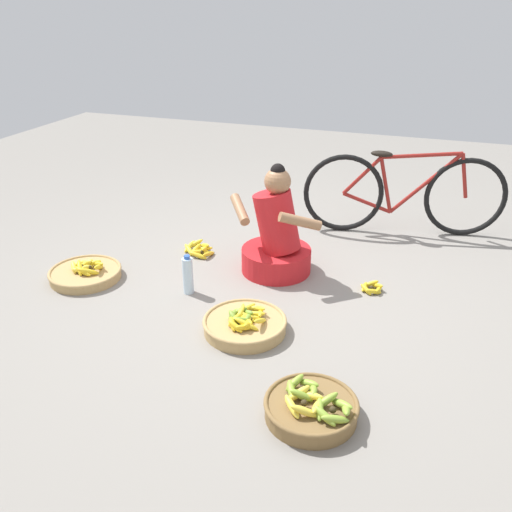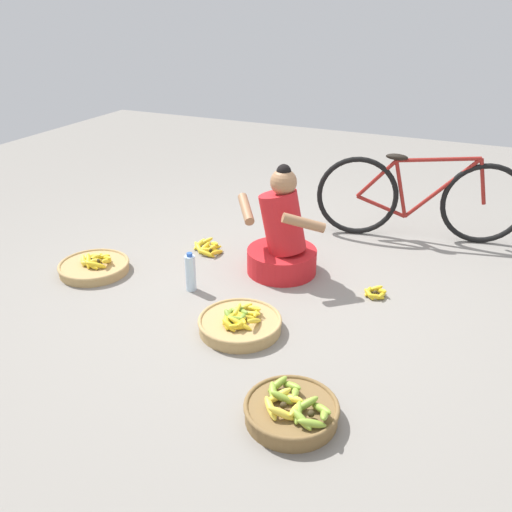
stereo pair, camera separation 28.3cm
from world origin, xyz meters
The scene contains 9 objects.
ground_plane centered at (0.00, 0.00, 0.00)m, with size 10.00×10.00×0.00m, color gray.
vendor_woman_front centered at (-0.02, 0.30, 0.27)m, with size 0.74×0.52×0.83m.
bicycle_leaning centered at (0.78, 1.36, 0.36)m, with size 1.67×0.44×0.73m.
banana_basket_near_bicycle centered at (0.05, -0.55, 0.05)m, with size 0.52×0.52×0.16m.
banana_basket_front_center centered at (-1.30, -0.29, 0.05)m, with size 0.53×0.53×0.15m.
banana_basket_mid_left centered at (0.63, -1.16, 0.06)m, with size 0.47×0.47×0.16m.
loose_bananas_back_right centered at (-0.70, 0.39, 0.03)m, with size 0.28×0.26×0.09m.
loose_bananas_near_vendor centered at (0.72, 0.22, 0.03)m, with size 0.18×0.18×0.08m.
water_bottle centered at (-0.49, -0.23, 0.14)m, with size 0.07×0.07×0.29m.
Camera 2 is at (1.33, -3.14, 1.90)m, focal length 38.57 mm.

